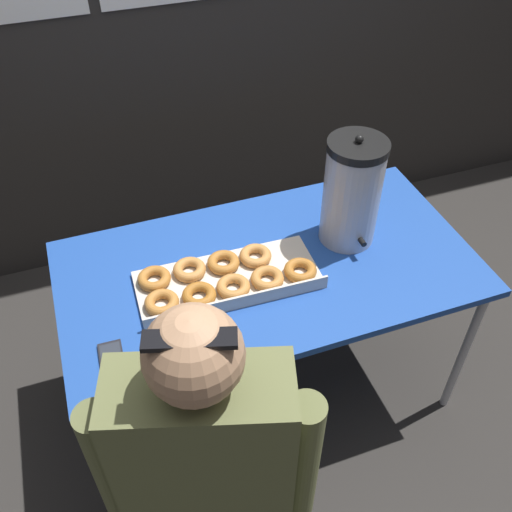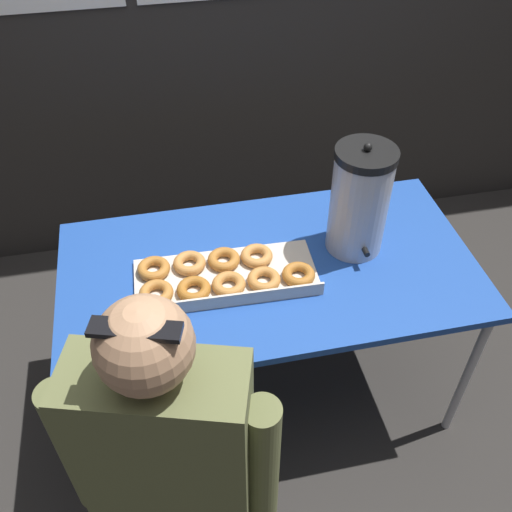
# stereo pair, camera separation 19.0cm
# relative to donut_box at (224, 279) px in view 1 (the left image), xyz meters

# --- Properties ---
(ground_plane) EXTENTS (12.00, 12.00, 0.00)m
(ground_plane) POSITION_rel_donut_box_xyz_m (0.17, 0.03, -0.73)
(ground_plane) COLOR #2D2B28
(folding_table) EXTENTS (1.42, 0.76, 0.71)m
(folding_table) POSITION_rel_donut_box_xyz_m (0.17, 0.03, -0.07)
(folding_table) COLOR #1E479E
(folding_table) RESTS_ON ground
(donut_box) EXTENTS (0.62, 0.28, 0.05)m
(donut_box) POSITION_rel_donut_box_xyz_m (0.00, 0.00, 0.00)
(donut_box) COLOR beige
(donut_box) RESTS_ON folding_table
(coffee_urn) EXTENTS (0.20, 0.23, 0.42)m
(coffee_urn) POSITION_rel_donut_box_xyz_m (0.48, 0.08, 0.17)
(coffee_urn) COLOR #B7B7BC
(coffee_urn) RESTS_ON folding_table
(cell_phone) EXTENTS (0.07, 0.15, 0.01)m
(cell_phone) POSITION_rel_donut_box_xyz_m (-0.40, -0.19, -0.02)
(cell_phone) COLOR black
(cell_phone) RESTS_ON folding_table
(person_seated) EXTENTS (0.53, 0.31, 1.29)m
(person_seated) POSITION_rel_donut_box_xyz_m (-0.23, -0.61, -0.11)
(person_seated) COLOR #33332D
(person_seated) RESTS_ON ground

